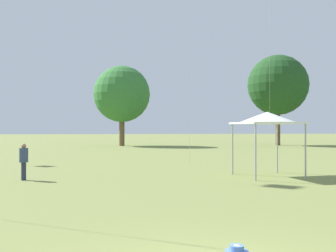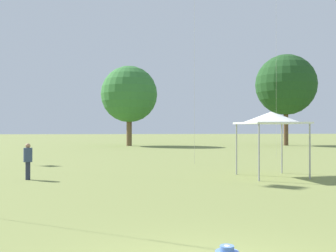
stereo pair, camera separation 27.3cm
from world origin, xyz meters
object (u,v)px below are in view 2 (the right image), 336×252
object	(u,v)px
canopy_tent	(271,118)
person_standing_0	(28,158)
distant_tree_1	(129,94)
distant_tree_0	(286,85)

from	to	relation	value
canopy_tent	person_standing_0	bearing A→B (deg)	179.00
distant_tree_1	person_standing_0	bearing A→B (deg)	-98.44
person_standing_0	canopy_tent	size ratio (longest dim) A/B	0.53
distant_tree_0	distant_tree_1	distance (m)	20.35
person_standing_0	canopy_tent	distance (m)	10.92
person_standing_0	canopy_tent	xyz separation A→B (m)	(10.77, -0.19, 1.74)
canopy_tent	distant_tree_1	world-z (taller)	distant_tree_1
canopy_tent	distant_tree_0	distance (m)	35.15
person_standing_0	distant_tree_1	size ratio (longest dim) A/B	0.15
person_standing_0	distant_tree_0	distance (m)	40.87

